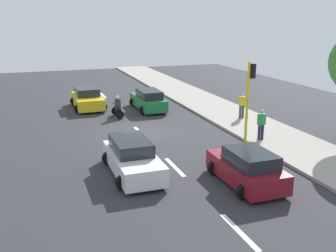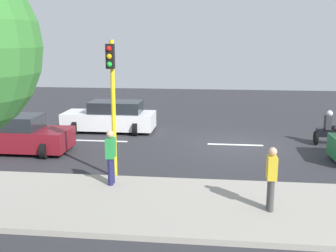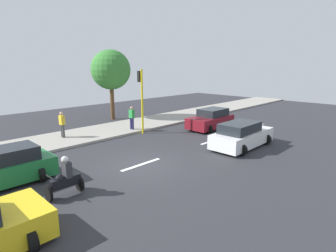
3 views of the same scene
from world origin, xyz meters
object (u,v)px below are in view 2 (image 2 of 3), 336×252
car_white (111,117)px  motorcycle (330,131)px  pedestrian_near_signal (271,177)px  traffic_light_corner (112,90)px  car_maroon (20,135)px  pedestrian_by_tree (111,156)px

car_white → motorcycle: motorcycle is taller
pedestrian_near_signal → traffic_light_corner: size_ratio=0.38×
car_maroon → pedestrian_near_signal: 10.62m
car_maroon → motorcycle: (-2.58, 12.83, -0.07)m
pedestrian_near_signal → pedestrian_by_tree: same height
motorcycle → traffic_light_corner: 10.06m
pedestrian_by_tree → traffic_light_corner: bearing=-171.5°
motorcycle → pedestrian_by_tree: 10.23m
car_white → car_maroon: same height
motorcycle → pedestrian_near_signal: 8.43m
car_white → pedestrian_by_tree: 8.06m
traffic_light_corner → pedestrian_near_signal: bearing=63.5°
motorcycle → pedestrian_by_tree: pedestrian_by_tree is taller
car_white → car_maroon: bearing=-33.3°
car_maroon → traffic_light_corner: bearing=59.4°
car_white → traffic_light_corner: bearing=15.3°
motorcycle → pedestrian_by_tree: (6.24, -8.10, 0.42)m
car_white → traffic_light_corner: size_ratio=1.00×
pedestrian_by_tree → traffic_light_corner: 2.10m
car_white → pedestrian_near_signal: pedestrian_near_signal is taller
traffic_light_corner → pedestrian_by_tree: bearing=8.5°
car_maroon → car_white: bearing=146.7°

